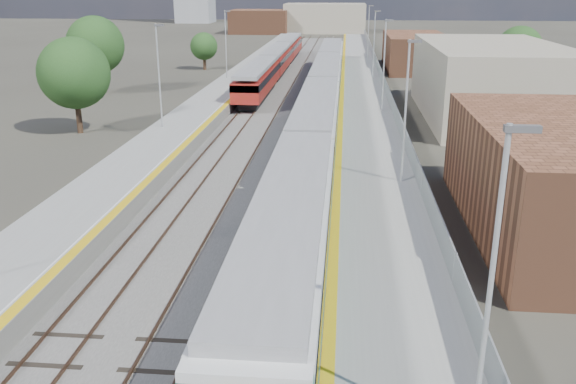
# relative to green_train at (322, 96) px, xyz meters

# --- Properties ---
(ground) EXTENTS (320.00, 320.00, 0.00)m
(ground) POSITION_rel_green_train_xyz_m (-1.50, 8.76, -2.27)
(ground) COLOR #47443A
(ground) RESTS_ON ground
(ballast_bed) EXTENTS (10.50, 155.00, 0.06)m
(ballast_bed) POSITION_rel_green_train_xyz_m (-3.75, 11.26, -2.24)
(ballast_bed) COLOR #565451
(ballast_bed) RESTS_ON ground
(tracks) EXTENTS (8.96, 160.00, 0.17)m
(tracks) POSITION_rel_green_train_xyz_m (-3.15, 12.93, -2.17)
(tracks) COLOR #4C3323
(tracks) RESTS_ON ground
(platform_right) EXTENTS (4.70, 155.00, 8.52)m
(platform_right) POSITION_rel_green_train_xyz_m (3.78, 11.25, -1.74)
(platform_right) COLOR slate
(platform_right) RESTS_ON ground
(platform_left) EXTENTS (4.30, 155.00, 8.52)m
(platform_left) POSITION_rel_green_train_xyz_m (-10.55, 11.25, -1.76)
(platform_left) COLOR slate
(platform_left) RESTS_ON ground
(green_train) EXTENTS (2.93, 81.60, 3.23)m
(green_train) POSITION_rel_green_train_xyz_m (0.00, 0.00, 0.00)
(green_train) COLOR black
(green_train) RESTS_ON ground
(red_train) EXTENTS (2.67, 54.16, 3.37)m
(red_train) POSITION_rel_green_train_xyz_m (-7.00, 29.40, -0.28)
(red_train) COLOR black
(red_train) RESTS_ON ground
(tree_a) EXTENTS (5.51, 5.51, 7.46)m
(tree_a) POSITION_rel_green_train_xyz_m (-18.91, -5.57, 2.43)
(tree_a) COLOR #382619
(tree_a) RESTS_ON ground
(tree_b) EXTENTS (6.05, 6.05, 8.20)m
(tree_b) POSITION_rel_green_train_xyz_m (-24.50, 12.52, 2.89)
(tree_b) COLOR #382619
(tree_b) RESTS_ON ground
(tree_c) EXTENTS (3.76, 3.76, 5.09)m
(tree_c) POSITION_rel_green_train_xyz_m (-17.67, 33.55, 0.92)
(tree_c) COLOR #382619
(tree_c) RESTS_ON ground
(tree_d) EXTENTS (5.12, 5.12, 6.94)m
(tree_d) POSITION_rel_green_train_xyz_m (21.27, 20.70, 2.10)
(tree_d) COLOR #382619
(tree_d) RESTS_ON ground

